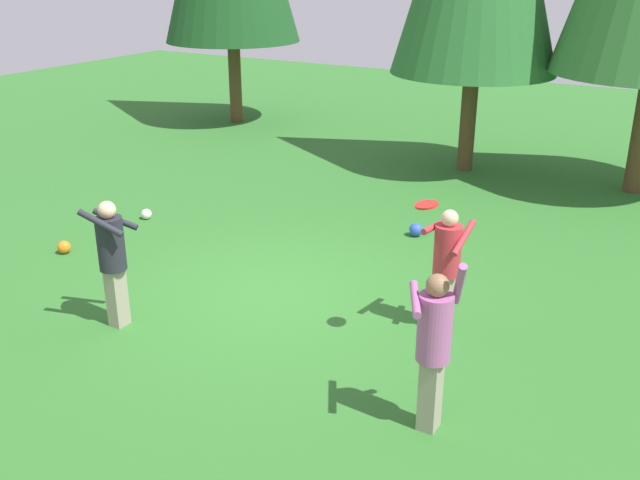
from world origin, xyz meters
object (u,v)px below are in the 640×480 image
frisbee (426,205)px  ball_orange (64,247)px  person_thrower (434,339)px  person_catcher (447,260)px  ball_white (146,214)px  person_bystander (112,253)px  ball_blue (416,230)px

frisbee → ball_orange: size_ratio=1.79×
person_thrower → person_catcher: 2.14m
ball_white → ball_orange: (-0.03, -1.86, 0.01)m
person_thrower → ball_orange: person_thrower is taller
person_thrower → person_bystander: (-4.29, 0.04, -0.02)m
person_catcher → frisbee: 1.11m
person_catcher → ball_blue: 3.32m
ball_orange → person_bystander: bearing=-27.7°
ball_orange → person_thrower: bearing=-11.2°
person_bystander → ball_orange: (-2.49, 1.30, -0.90)m
frisbee → ball_blue: 4.14m
person_thrower → person_bystander: size_ratio=1.12×
ball_white → ball_orange: ball_orange is taller
frisbee → person_bystander: bearing=-159.2°
person_catcher → person_bystander: bearing=-55.6°
frisbee → ball_white: size_ratio=1.98×
person_bystander → ball_white: (-2.45, 3.17, -0.91)m
person_bystander → ball_white: bearing=107.0°
person_bystander → person_catcher: bearing=7.9°
person_thrower → ball_orange: bearing=52.4°
person_bystander → frisbee: bearing=-0.0°
person_thrower → ball_orange: 6.97m
ball_blue → frisbee: bearing=-66.7°
frisbee → ball_blue: (-1.49, 3.46, -1.74)m
person_thrower → frisbee: bearing=-0.0°
ball_orange → ball_white: bearing=88.9°
person_thrower → ball_white: 7.52m
person_catcher → ball_orange: bearing=-77.8°
frisbee → ball_blue: frisbee is taller
ball_white → ball_blue: size_ratio=0.82×
ball_blue → ball_white: bearing=-160.0°
frisbee → ball_white: bearing=163.4°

